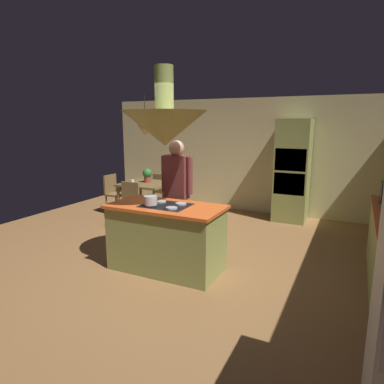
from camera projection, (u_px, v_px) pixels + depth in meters
The scene contains 14 objects.
ground at pixel (174, 263), 4.95m from camera, with size 8.16×8.16×0.00m, color olive.
wall_back at pixel (246, 156), 7.73m from camera, with size 6.80×0.10×2.55m, color beige.
kitchen_island at pixel (166, 237), 4.68m from camera, with size 1.57×0.80×0.94m.
oven_tower at pixel (292, 171), 6.95m from camera, with size 0.66×0.62×2.09m.
dining_table at pixel (147, 188), 7.22m from camera, with size 1.00×0.93×0.76m.
person_at_island at pixel (177, 189), 5.24m from camera, with size 0.53×0.23×1.75m.
range_hood at pixel (165, 126), 4.38m from camera, with size 1.10×1.10×1.00m.
pendant_light_over_table at pixel (145, 130), 6.98m from camera, with size 0.32×0.32×0.82m.
chair_facing_island at pixel (128, 201), 6.64m from camera, with size 0.40×0.40×0.87m.
chair_by_back_wall at pixel (163, 189), 7.86m from camera, with size 0.40×0.40×0.87m.
chair_at_corner at pixel (114, 191), 7.63m from camera, with size 0.40×0.40×0.87m.
potted_plant_on_table at pixel (147, 175), 7.24m from camera, with size 0.20×0.20×0.30m.
cup_on_table at pixel (132, 182), 7.07m from camera, with size 0.07×0.07×0.09m, color white.
cooking_pot_on_cooktop at pixel (151, 200), 4.53m from camera, with size 0.18×0.18×0.12m, color #B2B2B7.
Camera 1 is at (2.27, -4.06, 2.01)m, focal length 31.78 mm.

